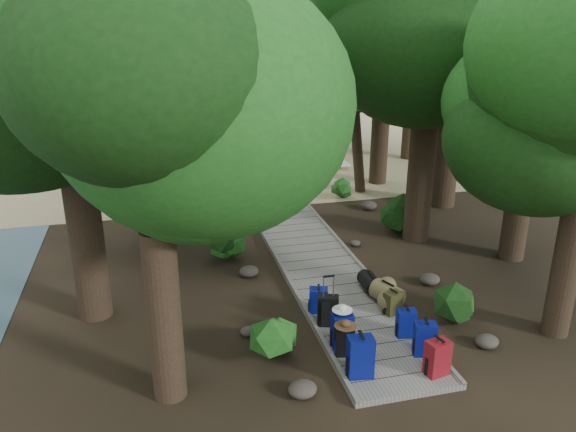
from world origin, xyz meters
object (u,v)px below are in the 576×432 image
object	(u,v)px
backpack_left_b	(344,339)
backpack_right_b	(425,337)
backpack_left_a	(360,355)
duffel_right_black	(370,283)
backpack_left_c	(342,328)
backpack_left_d	(318,299)
kayak	(153,170)
duffel_right_khaki	(387,293)
backpack_right_c	(406,322)
lone_suitcase_on_sand	(266,173)
backpack_right_d	(393,302)
backpack_right_a	(438,356)
sun_lounger	(339,159)
suitcase_on_boardwalk	(328,311)

from	to	relation	value
backpack_left_b	backpack_right_b	xyz separation A→B (m)	(1.42, -0.35, 0.04)
backpack_left_a	duffel_right_black	world-z (taller)	backpack_left_a
backpack_left_c	duffel_right_black	xyz separation A→B (m)	(1.34, 1.90, -0.17)
backpack_left_d	duffel_right_black	bearing A→B (deg)	39.09
kayak	backpack_left_b	bearing A→B (deg)	-55.39
backpack_right_b	duffel_right_khaki	xyz separation A→B (m)	(0.12, 1.95, -0.13)
backpack_right_c	kayak	size ratio (longest dim) A/B	0.18
lone_suitcase_on_sand	backpack_right_c	bearing A→B (deg)	-90.31
backpack_right_d	backpack_right_a	bearing A→B (deg)	-110.48
sun_lounger	backpack_right_d	bearing A→B (deg)	-103.15
suitcase_on_boardwalk	kayak	distance (m)	12.86
backpack_left_c	suitcase_on_boardwalk	size ratio (longest dim) A/B	1.14
backpack_right_c	sun_lounger	bearing A→B (deg)	86.33
backpack_left_d	backpack_right_a	bearing A→B (deg)	-45.86
backpack_left_d	backpack_right_c	size ratio (longest dim) A/B	0.95
backpack_right_b	kayak	distance (m)	14.60
duffel_right_black	sun_lounger	bearing A→B (deg)	76.49
backpack_left_a	duffel_right_khaki	distance (m)	2.72
backpack_right_b	suitcase_on_boardwalk	distance (m)	1.98
backpack_right_c	suitcase_on_boardwalk	distance (m)	1.54
backpack_right_c	backpack_left_b	bearing A→B (deg)	-157.74
kayak	backpack_right_a	bearing A→B (deg)	-51.16
backpack_right_a	sun_lounger	distance (m)	14.14
backpack_left_a	backpack_right_c	distance (m)	1.64
backpack_right_d	sun_lounger	distance (m)	12.06
backpack_left_d	sun_lounger	distance (m)	12.07
backpack_left_a	backpack_right_d	world-z (taller)	backpack_left_a
backpack_right_a	backpack_right_b	distance (m)	0.60
backpack_left_a	backpack_right_b	bearing A→B (deg)	18.62
backpack_left_a	backpack_right_b	world-z (taller)	backpack_left_a
backpack_right_c	duffel_right_khaki	distance (m)	1.31
backpack_right_b	lone_suitcase_on_sand	size ratio (longest dim) A/B	1.04
backpack_right_d	backpack_left_d	bearing A→B (deg)	145.63
suitcase_on_boardwalk	sun_lounger	size ratio (longest dim) A/B	0.33
backpack_left_a	backpack_left_c	bearing A→B (deg)	95.38
backpack_left_c	backpack_right_a	xyz separation A→B (m)	(1.30, -1.25, -0.01)
backpack_right_b	duffel_right_black	size ratio (longest dim) A/B	1.15
backpack_left_a	backpack_right_c	size ratio (longest dim) A/B	1.34
backpack_left_c	backpack_left_d	distance (m)	1.31
backpack_left_a	sun_lounger	distance (m)	14.20
backpack_left_c	backpack_right_b	size ratio (longest dim) A/B	1.03
kayak	sun_lounger	size ratio (longest dim) A/B	1.81
backpack_right_b	suitcase_on_boardwalk	world-z (taller)	backpack_right_b
duffel_right_khaki	backpack_right_b	bearing A→B (deg)	-116.17
backpack_left_a	backpack_left_c	size ratio (longest dim) A/B	1.13
backpack_right_a	duffel_right_black	distance (m)	3.16
duffel_right_khaki	duffel_right_black	xyz separation A→B (m)	(-0.14, 0.61, -0.03)
backpack_left_a	duffel_right_black	distance (m)	3.18
backpack_right_b	backpack_right_d	bearing A→B (deg)	104.12
backpack_right_d	duffel_right_black	distance (m)	1.05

